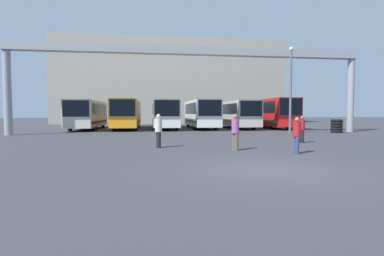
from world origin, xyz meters
TOP-DOWN VIEW (x-y plane):
  - ground_plane at (0.00, 0.00)m, footprint 200.00×200.00m
  - building_backdrop at (0.00, 44.59)m, footprint 37.81×12.00m
  - overhead_gantry at (0.00, 16.47)m, footprint 30.18×0.80m
  - bus_slot_0 at (-10.25, 24.31)m, footprint 2.57×10.52m
  - bus_slot_1 at (-6.15, 25.06)m, footprint 2.57×12.03m
  - bus_slot_2 at (-2.05, 24.75)m, footprint 2.60×11.40m
  - bus_slot_3 at (2.05, 24.32)m, footprint 2.49×10.55m
  - bus_slot_4 at (6.15, 24.31)m, footprint 2.45×10.53m
  - bus_slot_5 at (10.25, 25.25)m, footprint 2.53×12.40m
  - pedestrian_mid_right at (0.39, 4.70)m, footprint 0.36×0.36m
  - pedestrian_near_left at (-3.20, 6.25)m, footprint 0.36×0.36m
  - pedestrian_mid_left at (2.73, 3.22)m, footprint 0.33×0.33m
  - pedestrian_near_right at (5.33, 7.64)m, footprint 0.33×0.33m
  - tire_stack at (12.94, 15.67)m, footprint 1.04×1.04m
  - lamp_post at (8.25, 15.14)m, footprint 0.36×0.36m

SIDE VIEW (x-z plane):
  - ground_plane at x=0.00m, z-range 0.00..0.00m
  - tire_stack at x=12.94m, z-range 0.00..1.20m
  - pedestrian_near_right at x=5.33m, z-range 0.05..1.65m
  - pedestrian_mid_left at x=2.73m, z-range 0.05..1.65m
  - pedestrian_near_left at x=-3.20m, z-range 0.05..1.78m
  - pedestrian_mid_right at x=0.39m, z-range 0.05..1.79m
  - bus_slot_0 at x=-10.25m, z-range 0.23..3.24m
  - bus_slot_4 at x=6.15m, z-range 0.23..3.28m
  - bus_slot_2 at x=-2.05m, z-range 0.24..3.32m
  - bus_slot_1 at x=-6.15m, z-range 0.24..3.35m
  - bus_slot_3 at x=2.05m, z-range 0.24..3.36m
  - bus_slot_5 at x=10.25m, z-range 0.25..3.57m
  - lamp_post at x=8.25m, z-range 0.36..7.71m
  - overhead_gantry at x=0.00m, z-range 2.53..9.95m
  - building_backdrop at x=0.00m, z-range 0.00..13.86m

